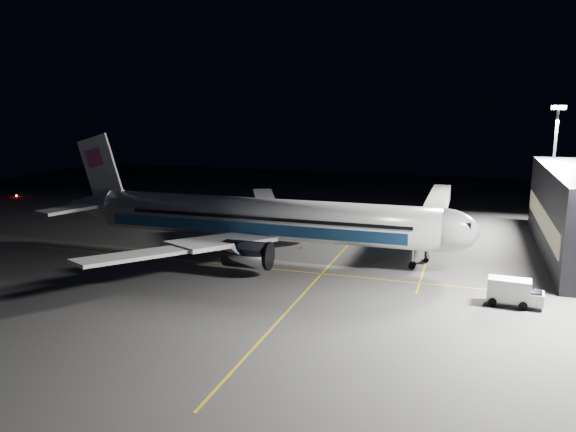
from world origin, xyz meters
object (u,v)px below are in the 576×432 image
(airliner, at_px, (256,219))
(safety_cone_c, at_px, (237,238))
(service_truck, at_px, (514,292))
(baggage_tug, at_px, (305,219))
(safety_cone_a, at_px, (232,243))
(jet_bridge, at_px, (435,210))
(floodlight_mast_north, at_px, (554,156))
(safety_cone_b, at_px, (302,246))

(airliner, xyz_separation_m, safety_cone_c, (-6.17, 7.25, -4.86))
(airliner, height_order, service_truck, airliner)
(service_truck, relative_size, safety_cone_c, 9.35)
(baggage_tug, distance_m, safety_cone_a, 18.99)
(jet_bridge, relative_size, service_truck, 6.04)
(floodlight_mast_north, xyz_separation_m, safety_cone_b, (-36.01, -26.39, -12.10))
(airliner, xyz_separation_m, baggage_tug, (0.55, 21.99, -4.25))
(airliner, height_order, safety_cone_b, airliner)
(safety_cone_b, distance_m, safety_cone_c, 11.36)
(jet_bridge, height_order, service_truck, jet_bridge)
(service_truck, bearing_deg, safety_cone_b, 154.83)
(service_truck, bearing_deg, baggage_tug, 139.73)
(jet_bridge, distance_m, floodlight_mast_north, 24.06)
(safety_cone_a, bearing_deg, floodlight_mast_north, 31.00)
(floodlight_mast_north, distance_m, safety_cone_a, 55.65)
(safety_cone_a, distance_m, safety_cone_b, 10.68)
(airliner, distance_m, baggage_tug, 22.41)
(service_truck, relative_size, baggage_tug, 1.92)
(baggage_tug, xyz_separation_m, safety_cone_b, (4.52, -16.40, -0.64))
(jet_bridge, xyz_separation_m, service_truck, (10.07, -28.53, -3.07))
(baggage_tug, height_order, safety_cone_b, baggage_tug)
(airliner, height_order, safety_cone_c, airliner)
(floodlight_mast_north, xyz_separation_m, safety_cone_c, (-47.25, -24.73, -12.07))
(floodlight_mast_north, height_order, baggage_tug, floodlight_mast_north)
(jet_bridge, distance_m, baggage_tug, 23.16)
(airliner, distance_m, jet_bridge, 29.31)
(jet_bridge, distance_m, safety_cone_b, 22.32)
(floodlight_mast_north, xyz_separation_m, service_truck, (-7.93, -42.46, -10.86))
(baggage_tug, xyz_separation_m, safety_cone_c, (-6.72, -14.74, -0.61))
(floodlight_mast_north, bearing_deg, baggage_tug, -166.15)
(baggage_tug, height_order, safety_cone_a, baggage_tug)
(safety_cone_b, bearing_deg, baggage_tug, 105.41)
(jet_bridge, bearing_deg, baggage_tug, 170.09)
(airliner, xyz_separation_m, jet_bridge, (23.08, 18.06, -0.58))
(airliner, relative_size, service_truck, 10.79)
(floodlight_mast_north, relative_size, safety_cone_c, 33.99)
(floodlight_mast_north, relative_size, service_truck, 3.63)
(service_truck, bearing_deg, jet_bridge, 114.06)
(jet_bridge, relative_size, baggage_tug, 11.62)
(jet_bridge, xyz_separation_m, floodlight_mast_north, (18.00, 13.93, 7.79))
(safety_cone_a, bearing_deg, baggage_tug, 71.44)
(airliner, xyz_separation_m, safety_cone_b, (5.07, 5.59, -4.89))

